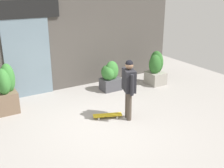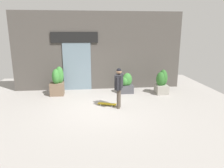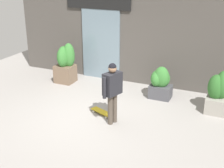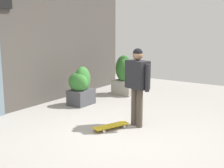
{
  "view_description": "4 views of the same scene",
  "coord_description": "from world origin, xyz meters",
  "px_view_note": "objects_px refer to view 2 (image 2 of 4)",
  "views": [
    {
      "loc": [
        -3.09,
        -5.49,
        3.37
      ],
      "look_at": [
        0.42,
        0.39,
        0.87
      ],
      "focal_mm": 43.94,
      "sensor_mm": 36.0,
      "label": 1
    },
    {
      "loc": [
        -0.48,
        -7.99,
        2.98
      ],
      "look_at": [
        0.42,
        0.39,
        0.87
      ],
      "focal_mm": 33.85,
      "sensor_mm": 36.0,
      "label": 2
    },
    {
      "loc": [
        3.56,
        -6.64,
        3.85
      ],
      "look_at": [
        0.42,
        0.39,
        0.87
      ],
      "focal_mm": 50.24,
      "sensor_mm": 36.0,
      "label": 3
    },
    {
      "loc": [
        -4.46,
        -2.93,
        2.02
      ],
      "look_at": [
        0.42,
        0.39,
        0.87
      ],
      "focal_mm": 47.16,
      "sensor_mm": 36.0,
      "label": 4
    }
  ],
  "objects_px": {
    "planter_box_left": "(57,81)",
    "planter_box_mid": "(162,82)",
    "skateboarder": "(119,84)",
    "skateboard": "(107,104)",
    "planter_box_right": "(126,83)"
  },
  "relations": [
    {
      "from": "skateboarder",
      "to": "skateboard",
      "type": "height_order",
      "value": "skateboarder"
    },
    {
      "from": "planter_box_left",
      "to": "planter_box_right",
      "type": "height_order",
      "value": "planter_box_left"
    },
    {
      "from": "skateboard",
      "to": "planter_box_right",
      "type": "distance_m",
      "value": 2.09
    },
    {
      "from": "planter_box_left",
      "to": "planter_box_mid",
      "type": "xyz_separation_m",
      "value": [
        5.02,
        -0.28,
        -0.09
      ]
    },
    {
      "from": "skateboarder",
      "to": "planter_box_left",
      "type": "relative_size",
      "value": 1.17
    },
    {
      "from": "skateboarder",
      "to": "planter_box_mid",
      "type": "distance_m",
      "value": 2.99
    },
    {
      "from": "skateboarder",
      "to": "planter_box_right",
      "type": "bearing_deg",
      "value": -89.51
    },
    {
      "from": "skateboarder",
      "to": "planter_box_mid",
      "type": "height_order",
      "value": "skateboarder"
    },
    {
      "from": "skateboard",
      "to": "planter_box_mid",
      "type": "bearing_deg",
      "value": -131.53
    },
    {
      "from": "skateboarder",
      "to": "planter_box_right",
      "type": "distance_m",
      "value": 2.21
    },
    {
      "from": "planter_box_right",
      "to": "planter_box_mid",
      "type": "distance_m",
      "value": 1.73
    },
    {
      "from": "planter_box_right",
      "to": "planter_box_mid",
      "type": "height_order",
      "value": "planter_box_mid"
    },
    {
      "from": "skateboard",
      "to": "planter_box_mid",
      "type": "xyz_separation_m",
      "value": [
        2.81,
        1.44,
        0.52
      ]
    },
    {
      "from": "skateboarder",
      "to": "planter_box_left",
      "type": "height_order",
      "value": "skateboarder"
    },
    {
      "from": "planter_box_left",
      "to": "planter_box_mid",
      "type": "height_order",
      "value": "planter_box_left"
    }
  ]
}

